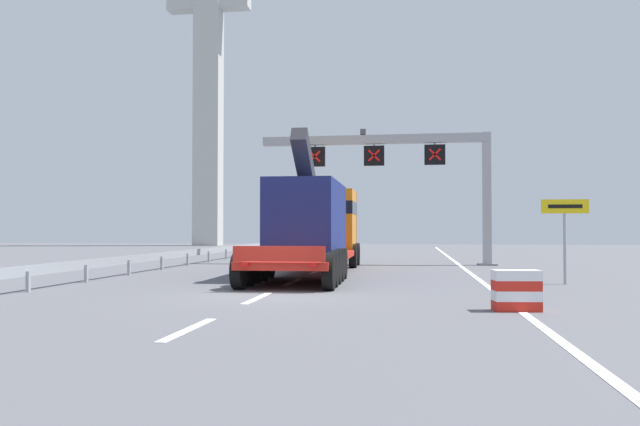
% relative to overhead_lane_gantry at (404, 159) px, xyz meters
% --- Properties ---
extents(ground, '(112.00, 112.00, 0.00)m').
position_rel_overhead_lane_gantry_xyz_m(ground, '(-3.48, -14.77, -5.34)').
color(ground, '#5B5B60').
extents(lane_markings, '(0.20, 37.41, 0.01)m').
position_rel_overhead_lane_gantry_xyz_m(lane_markings, '(-3.62, -3.36, -5.33)').
color(lane_markings, silver).
rests_on(lane_markings, ground).
extents(edge_line_right, '(0.20, 63.00, 0.01)m').
position_rel_overhead_lane_gantry_xyz_m(edge_line_right, '(2.72, -2.77, -5.33)').
color(edge_line_right, silver).
rests_on(edge_line_right, ground).
extents(overhead_lane_gantry, '(11.83, 0.90, 6.90)m').
position_rel_overhead_lane_gantry_xyz_m(overhead_lane_gantry, '(0.00, 0.00, 0.00)').
color(overhead_lane_gantry, '#9EA0A5').
rests_on(overhead_lane_gantry, ground).
extents(heavy_haul_truck_red, '(3.24, 14.10, 5.30)m').
position_rel_overhead_lane_gantry_xyz_m(heavy_haul_truck_red, '(-3.54, -6.13, -3.35)').
color(heavy_haul_truck_red, red).
rests_on(heavy_haul_truck_red, ground).
extents(exit_sign_yellow, '(1.48, 0.15, 2.77)m').
position_rel_overhead_lane_gantry_xyz_m(exit_sign_yellow, '(5.31, -10.40, -3.25)').
color(exit_sign_yellow, '#9EA0A5').
rests_on(exit_sign_yellow, ground).
extents(crash_barrier_striped, '(1.05, 0.62, 0.90)m').
position_rel_overhead_lane_gantry_xyz_m(crash_barrier_striped, '(2.64, -17.31, -4.89)').
color(crash_barrier_striped, red).
rests_on(crash_barrier_striped, ground).
extents(guardrail_left, '(0.13, 34.99, 0.76)m').
position_rel_overhead_lane_gantry_xyz_m(guardrail_left, '(-10.55, 0.72, -4.78)').
color(guardrail_left, '#999EA3').
rests_on(guardrail_left, ground).
extents(bridge_pylon_distant, '(9.00, 2.00, 41.98)m').
position_rel_overhead_lane_gantry_xyz_m(bridge_pylon_distant, '(-21.13, 31.85, 16.05)').
color(bridge_pylon_distant, '#B7B7B2').
rests_on(bridge_pylon_distant, ground).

